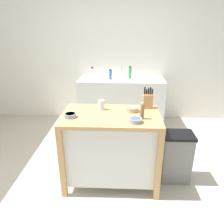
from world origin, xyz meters
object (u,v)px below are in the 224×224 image
(bowl_stoneware_deep, at_px, (132,109))
(sink_faucet, at_px, (122,71))
(drinking_cup, at_px, (101,105))
(pepper_grinder, at_px, (142,111))
(bottle_dish_soap, at_px, (92,73))
(bowl_ceramic_wide, at_px, (135,120))
(bottle_hand_soap, at_px, (130,73))
(trash_bin, at_px, (176,157))
(kitchen_island, at_px, (111,145))
(bowl_ceramic_small, at_px, (70,115))
(knife_block, at_px, (148,100))
(bottle_spray_cleaner, at_px, (110,75))

(bowl_stoneware_deep, height_order, sink_faucet, sink_faucet)
(drinking_cup, height_order, pepper_grinder, pepper_grinder)
(sink_faucet, bearing_deg, bowl_stoneware_deep, -85.67)
(drinking_cup, distance_m, pepper_grinder, 0.52)
(bottle_dish_soap, bearing_deg, bowl_ceramic_wide, -70.24)
(pepper_grinder, bearing_deg, bottle_hand_soap, 92.32)
(bowl_ceramic_wide, distance_m, trash_bin, 0.83)
(bowl_ceramic_wide, height_order, bottle_dish_soap, bottle_dish_soap)
(kitchen_island, distance_m, trash_bin, 0.80)
(bottle_dish_soap, bearing_deg, bowl_ceramic_small, -90.07)
(drinking_cup, bearing_deg, bowl_ceramic_wide, -42.32)
(knife_block, bearing_deg, bottle_dish_soap, 119.75)
(bowl_ceramic_wide, height_order, bottle_spray_cleaner, bottle_spray_cleaner)
(kitchen_island, bearing_deg, pepper_grinder, -16.88)
(drinking_cup, xyz_separation_m, pepper_grinder, (0.45, -0.25, 0.03))
(knife_block, height_order, sink_faucet, knife_block)
(kitchen_island, xyz_separation_m, knife_block, (0.42, 0.23, 0.48))
(bowl_ceramic_wide, bearing_deg, drinking_cup, 137.68)
(knife_block, xyz_separation_m, trash_bin, (0.36, -0.17, -0.66))
(bowl_ceramic_wide, distance_m, pepper_grinder, 0.13)
(drinking_cup, height_order, bottle_hand_soap, bottle_hand_soap)
(bowl_stoneware_deep, relative_size, bottle_hand_soap, 0.63)
(drinking_cup, height_order, trash_bin, drinking_cup)
(bottle_hand_soap, bearing_deg, bottle_spray_cleaner, -170.94)
(knife_block, bearing_deg, bottle_spray_cleaner, 109.98)
(bowl_stoneware_deep, bearing_deg, drinking_cup, 174.23)
(bowl_stoneware_deep, xyz_separation_m, trash_bin, (0.55, -0.05, -0.59))
(kitchen_island, height_order, drinking_cup, drinking_cup)
(bowl_ceramic_small, xyz_separation_m, bottle_dish_soap, (0.00, 1.81, 0.07))
(bottle_hand_soap, bearing_deg, pepper_grinder, -87.68)
(bowl_ceramic_wide, bearing_deg, knife_block, 68.56)
(kitchen_island, bearing_deg, sink_faucet, 86.75)
(kitchen_island, height_order, bottle_spray_cleaner, bottle_spray_cleaner)
(bowl_ceramic_wide, distance_m, bottle_spray_cleaner, 1.88)
(bottle_dish_soap, bearing_deg, bottle_hand_soap, -1.38)
(drinking_cup, bearing_deg, trash_bin, -5.65)
(knife_block, bearing_deg, pepper_grinder, -105.84)
(sink_faucet, distance_m, bottle_spray_cleaner, 0.28)
(knife_block, xyz_separation_m, bottle_hand_soap, (-0.17, 1.48, 0.02))
(drinking_cup, xyz_separation_m, bottle_dish_soap, (-0.31, 1.57, 0.04))
(knife_block, relative_size, bottle_hand_soap, 1.10)
(bowl_ceramic_wide, relative_size, sink_faucet, 0.61)
(drinking_cup, relative_size, bottle_dish_soap, 0.56)
(bowl_ceramic_wide, distance_m, sink_faucet, 2.04)
(bottle_dish_soap, distance_m, bottle_spray_cleaner, 0.34)
(bottle_dish_soap, bearing_deg, sink_faucet, 12.24)
(trash_bin, xyz_separation_m, bottle_hand_soap, (-0.53, 1.65, 0.67))
(pepper_grinder, relative_size, sink_faucet, 0.85)
(bottle_dish_soap, relative_size, bottle_hand_soap, 0.90)
(kitchen_island, relative_size, drinking_cup, 9.39)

